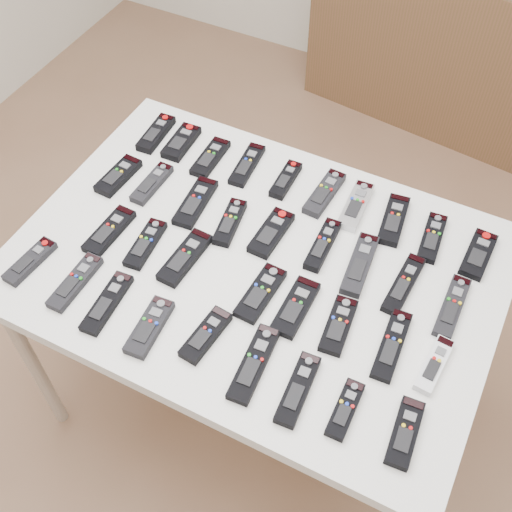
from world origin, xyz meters
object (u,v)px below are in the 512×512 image
at_px(remote_24, 338,325).
at_px(remote_34, 345,409).
at_px(remote_14, 271,233).
at_px(remote_25, 392,345).
at_px(remote_3, 247,165).
at_px(remote_15, 323,245).
at_px(remote_30, 149,327).
at_px(remote_31, 206,335).
at_px(remote_29, 107,303).
at_px(remote_33, 298,389).
at_px(remote_1, 181,142).
at_px(remote_11, 152,184).
at_px(remote_9, 478,254).
at_px(remote_27, 30,261).
at_px(remote_16, 360,265).
at_px(remote_8, 432,238).
at_px(remote_28, 75,282).
at_px(table, 256,274).
at_px(remote_35, 405,433).
at_px(remote_18, 452,307).
at_px(remote_4, 286,180).
at_px(remote_2, 210,158).
at_px(remote_7, 394,220).
at_px(remote_5, 324,193).
at_px(sideboard, 478,57).
at_px(remote_19, 109,231).
at_px(remote_12, 195,202).
at_px(remote_26, 434,365).
at_px(remote_6, 356,206).
at_px(remote_13, 230,222).
at_px(remote_21, 185,257).
at_px(remote_17, 403,284).
at_px(remote_22, 260,293).
at_px(remote_23, 296,307).
at_px(remote_20, 145,244).
at_px(remote_0, 156,133).
at_px(remote_10, 118,176).

bearing_deg(remote_24, remote_34, -69.66).
relative_size(remote_14, remote_25, 0.85).
xyz_separation_m(remote_3, remote_15, (0.32, -0.18, 0.00)).
bearing_deg(remote_30, remote_31, 12.92).
xyz_separation_m(remote_3, remote_31, (0.18, -0.56, 0.00)).
bearing_deg(remote_29, remote_33, -4.47).
bearing_deg(remote_30, remote_1, 109.67).
xyz_separation_m(remote_11, remote_14, (0.39, -0.01, 0.00)).
relative_size(remote_9, remote_11, 0.99).
bearing_deg(remote_27, remote_16, 30.95).
bearing_deg(remote_34, remote_8, 86.61).
bearing_deg(remote_28, table, 36.06).
relative_size(remote_27, remote_35, 0.99).
distance_m(remote_3, remote_18, 0.72).
relative_size(remote_4, remote_9, 0.91).
height_order(remote_2, remote_7, remote_7).
bearing_deg(remote_5, remote_14, -105.98).
bearing_deg(remote_7, remote_4, 171.33).
relative_size(remote_3, remote_11, 1.08).
bearing_deg(remote_18, remote_35, -90.18).
distance_m(remote_14, remote_24, 0.33).
distance_m(remote_8, remote_15, 0.30).
distance_m(sideboard, remote_31, 2.08).
bearing_deg(remote_14, remote_4, 106.29).
relative_size(table, remote_18, 6.59).
relative_size(remote_19, remote_35, 1.09).
xyz_separation_m(remote_5, remote_34, (0.30, -0.58, -0.00)).
distance_m(remote_12, remote_34, 0.72).
xyz_separation_m(table, remote_26, (0.51, -0.09, 0.07)).
relative_size(remote_6, remote_30, 1.08).
bearing_deg(remote_13, remote_4, 64.23).
bearing_deg(remote_21, sideboard, 80.51).
height_order(remote_7, remote_17, remote_7).
xyz_separation_m(remote_5, remote_6, (0.10, -0.01, 0.00)).
distance_m(remote_9, remote_22, 0.58).
xyz_separation_m(remote_1, remote_31, (0.40, -0.56, 0.00)).
height_order(remote_14, remote_23, same).
distance_m(remote_3, remote_20, 0.40).
bearing_deg(remote_12, remote_0, 137.28).
xyz_separation_m(remote_10, remote_15, (0.63, 0.03, 0.00)).
bearing_deg(remote_5, remote_28, -124.35).
bearing_deg(remote_6, remote_23, -94.49).
bearing_deg(remote_5, remote_18, -22.93).
xyz_separation_m(remote_25, remote_35, (0.10, -0.19, 0.00)).
bearing_deg(remote_22, remote_9, 41.53).
distance_m(remote_16, remote_17, 0.12).
xyz_separation_m(remote_19, remote_34, (0.76, -0.19, 0.00)).
bearing_deg(remote_27, remote_11, 76.23).
distance_m(remote_21, remote_33, 0.47).
distance_m(remote_3, remote_34, 0.81).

